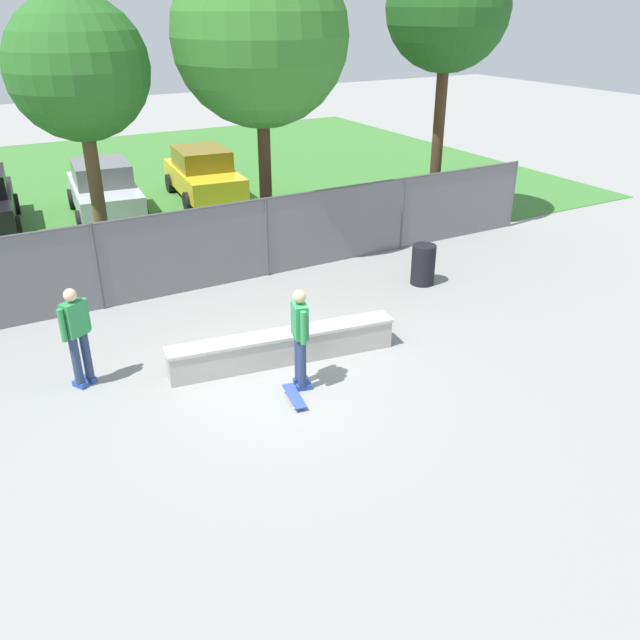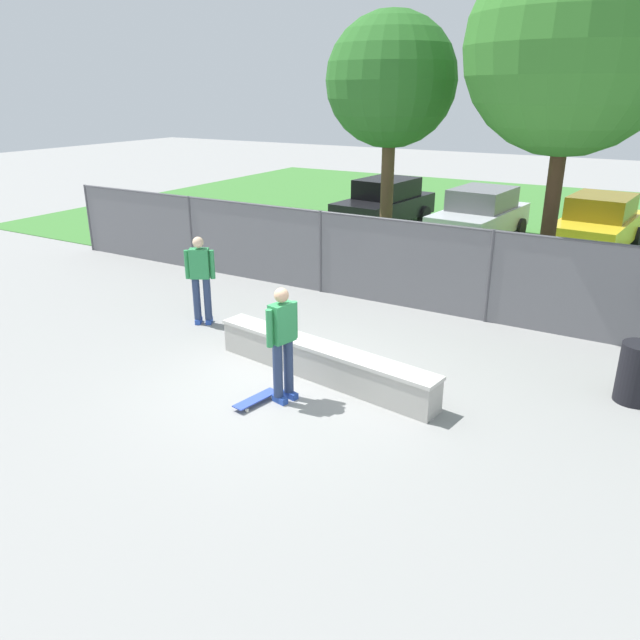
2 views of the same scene
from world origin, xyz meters
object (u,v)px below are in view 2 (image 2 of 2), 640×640
car_silver (480,215)px  trash_bin (637,373)px  tree_near_left (391,82)px  car_yellow (598,224)px  concrete_ledge (322,362)px  skateboarder (283,340)px  bystander (201,277)px  tree_near_right (573,47)px  skateboard (256,399)px  car_black (385,203)px

car_silver → trash_bin: bearing=-60.5°
tree_near_left → car_yellow: size_ratio=1.44×
concrete_ledge → skateboarder: (-0.14, -0.94, 0.71)m
car_yellow → tree_near_left: bearing=-131.1°
bystander → skateboarder: bearing=-30.4°
trash_bin → car_yellow: bearing=100.8°
tree_near_left → tree_near_right: size_ratio=0.85×
skateboard → trash_bin: size_ratio=0.87×
tree_near_left → car_black: bearing=114.7°
trash_bin → car_black: bearing=131.9°
skateboarder → car_yellow: size_ratio=0.42×
car_yellow → tree_near_right: bearing=-93.8°
tree_near_left → tree_near_right: tree_near_right is taller
concrete_ledge → tree_near_right: 7.86m
car_black → car_silver: 3.49m
skateboarder → tree_near_left: bearing=102.7°
skateboarder → car_silver: skateboarder is taller
concrete_ledge → car_black: car_black is taller
skateboard → bystander: (-2.95, 2.23, 0.94)m
skateboard → car_yellow: 13.06m
tree_near_right → car_yellow: tree_near_right is taller
tree_near_right → trash_bin: tree_near_right is taller
tree_near_right → bystander: tree_near_right is taller
concrete_ledge → skateboard: 1.37m
tree_near_right → car_yellow: bearing=86.2°
skateboarder → tree_near_right: 8.21m
tree_near_right → car_black: 9.75m
skateboarder → car_silver: size_ratio=0.42×
trash_bin → concrete_ledge: bearing=-159.0°
car_silver → car_yellow: size_ratio=1.00×
tree_near_right → bystander: 8.52m
tree_near_left → car_silver: 6.16m
bystander → trash_bin: bystander is taller
skateboarder → car_black: bearing=107.9°
car_black → bystander: (0.74, -10.44, 0.17)m
skateboarder → tree_near_right: bearing=69.3°
tree_near_right → bystander: size_ratio=4.07×
car_black → car_silver: size_ratio=1.00×
skateboard → car_black: 13.22m
car_yellow → concrete_ledge: bearing=-103.4°
concrete_ledge → tree_near_left: 7.83m
car_yellow → bystander: (-6.09, -10.42, 0.17)m
skateboarder → car_yellow: (2.85, 12.32, -0.17)m
skateboard → bystander: size_ratio=0.45×
bystander → car_silver: bearing=74.8°
skateboarder → tree_near_left: 8.24m
concrete_ledge → skateboard: size_ratio=5.22×
concrete_ledge → skateboard: concrete_ledge is taller
car_yellow → trash_bin: car_yellow is taller
car_yellow → trash_bin: bearing=-79.2°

